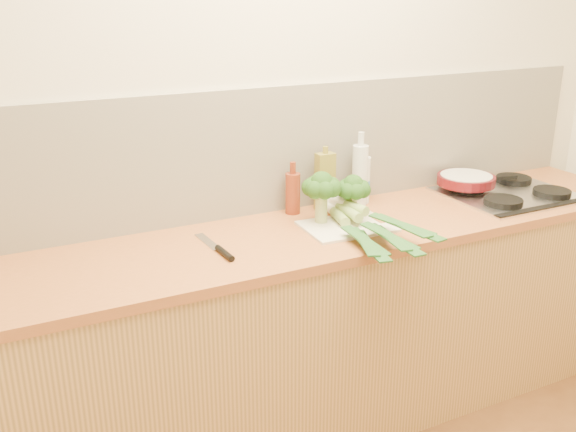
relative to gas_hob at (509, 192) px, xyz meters
name	(u,v)px	position (x,y,z in m)	size (l,w,h in m)	color
room_shell	(287,149)	(-1.02, 0.29, 0.26)	(3.50, 3.50, 3.50)	beige
counter	(317,327)	(-1.02, 0.00, -0.46)	(3.20, 0.62, 0.90)	tan
gas_hob	(509,192)	(0.00, 0.00, 0.00)	(0.58, 0.50, 0.04)	silver
chopping_board	(347,226)	(-0.91, -0.03, -0.01)	(0.35, 0.26, 0.01)	beige
broccoli_left	(322,188)	(-0.98, 0.05, 0.14)	(0.16, 0.16, 0.21)	#97A661
broccoli_right	(353,189)	(-0.83, 0.05, 0.12)	(0.15, 0.15, 0.18)	#97A661
leek_front	(346,223)	(-0.93, -0.06, 0.02)	(0.19, 0.66, 0.04)	white
leek_mid	(357,217)	(-0.88, -0.06, 0.04)	(0.11, 0.71, 0.04)	white
leek_back	(371,214)	(-0.84, -0.09, 0.06)	(0.16, 0.61, 0.04)	white
chefs_knife	(220,250)	(-1.46, -0.04, -0.01)	(0.05, 0.32, 0.02)	silver
skillet	(467,180)	(-0.15, 0.13, 0.05)	(0.39, 0.27, 0.05)	#520D13
oil_tin	(325,181)	(-0.88, 0.21, 0.11)	(0.08, 0.05, 0.28)	olive
glass_bottle	(360,174)	(-0.71, 0.20, 0.13)	(0.07, 0.07, 0.33)	silver
amber_bottle	(293,192)	(-1.03, 0.23, 0.08)	(0.06, 0.06, 0.23)	maroon
water_bottle	(362,181)	(-0.68, 0.23, 0.09)	(0.08, 0.08, 0.24)	silver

